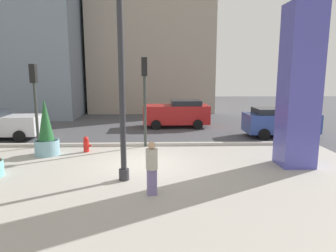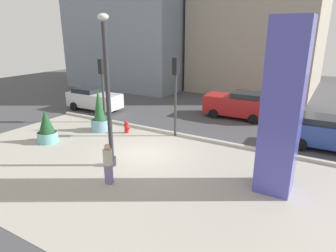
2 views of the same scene
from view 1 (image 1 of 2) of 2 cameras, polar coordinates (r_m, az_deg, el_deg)
ground_plane at (r=16.57m, az=-4.38°, el=-2.98°), size 60.00×60.00×0.00m
plaza_pavement at (r=10.82m, az=-5.77°, el=-10.20°), size 18.00×10.00×0.02m
curb_strip at (r=15.70m, az=-4.52°, el=-3.42°), size 18.00×0.24×0.16m
lamp_post at (r=10.35m, az=-8.59°, el=6.62°), size 0.44×0.44×6.44m
art_pillar_blue at (r=13.01m, az=23.24°, el=6.64°), size 1.29×1.29×6.29m
potted_plant_by_pillar at (r=14.83m, az=-21.73°, el=-1.26°), size 1.08×1.08×2.57m
fire_hydrant at (r=14.90m, az=-14.97°, el=-3.33°), size 0.36×0.26×0.75m
traffic_light_corner at (r=15.15m, az=-4.36°, el=7.28°), size 0.28×0.42×4.42m
traffic_light_far_side at (r=16.33m, az=-23.57°, el=5.92°), size 0.28×0.42×4.10m
car_curb_east at (r=19.49m, az=-28.81°, el=0.32°), size 4.25×2.03×1.66m
car_passing_lane at (r=20.85m, az=1.67°, el=2.39°), size 4.45×2.18×1.83m
car_far_lane at (r=18.91m, az=20.03°, el=0.74°), size 4.12×2.09×1.67m
pedestrian_crossing at (r=9.35m, az=-3.04°, el=-7.39°), size 0.44×0.44×1.69m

